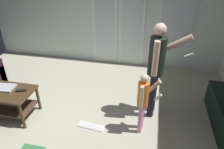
% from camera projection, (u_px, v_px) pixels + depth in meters
% --- Properties ---
extents(ground_plane, '(5.97, 5.20, 0.02)m').
position_uv_depth(ground_plane, '(66.00, 126.00, 3.46)').
color(ground_plane, '#A9A690').
extents(wall_back_with_doors, '(5.97, 0.09, 2.75)m').
position_uv_depth(wall_back_with_doors, '(106.00, 11.00, 4.95)').
color(wall_back_with_doors, silver).
rests_on(wall_back_with_doors, ground_plane).
extents(coffee_table, '(1.05, 0.57, 0.51)m').
position_uv_depth(coffee_table, '(4.00, 97.00, 3.54)').
color(coffee_table, '#3D2C19').
rests_on(coffee_table, ground_plane).
extents(person_adult, '(0.68, 0.44, 1.65)m').
position_uv_depth(person_adult, '(157.00, 64.00, 3.27)').
color(person_adult, black).
rests_on(person_adult, ground_plane).
extents(person_child, '(0.36, 0.28, 1.04)m').
position_uv_depth(person_child, '(143.00, 99.00, 3.08)').
color(person_child, pink).
rests_on(person_child, ground_plane).
extents(loose_keyboard, '(0.45, 0.17, 0.02)m').
position_uv_depth(loose_keyboard, '(91.00, 126.00, 3.44)').
color(loose_keyboard, white).
rests_on(loose_keyboard, ground_plane).
extents(laptop_closed, '(0.36, 0.28, 0.03)m').
position_uv_depth(laptop_closed, '(5.00, 88.00, 3.52)').
color(laptop_closed, '#AAAFB7').
rests_on(laptop_closed, coffee_table).
extents(dvd_remote_slim, '(0.18, 0.11, 0.02)m').
position_uv_depth(dvd_remote_slim, '(21.00, 91.00, 3.45)').
color(dvd_remote_slim, black).
rests_on(dvd_remote_slim, coffee_table).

